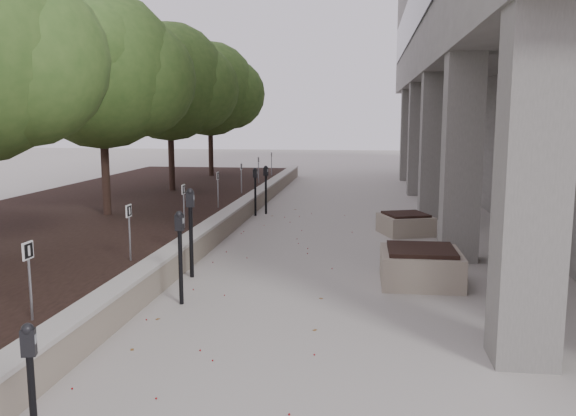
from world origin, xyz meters
The scene contains 21 objects.
ground centered at (0.00, 0.00, 0.00)m, with size 90.00×90.00×0.00m, color #A6A199.
retaining_wall centered at (-1.82, 9.00, 0.25)m, with size 0.39×26.00×0.50m, color gray, non-canonical shape.
planting_bed centered at (-5.50, 9.00, 0.20)m, with size 7.00×26.00×0.40m, color black.
crabapple_tree_3 centered at (-4.80, 8.00, 3.12)m, with size 4.60×4.00×5.44m, color #365922, non-canonical shape.
crabapple_tree_4 centered at (-4.80, 13.00, 3.12)m, with size 4.60×4.00×5.44m, color #365922, non-canonical shape.
crabapple_tree_5 centered at (-4.80, 18.00, 3.12)m, with size 4.60×4.00×5.44m, color #365922, non-canonical shape.
parking_sign_2 centered at (-2.35, 0.50, 0.88)m, with size 0.04×0.22×0.96m, color black, non-canonical shape.
parking_sign_3 centered at (-2.35, 3.50, 0.88)m, with size 0.04×0.22×0.96m, color black, non-canonical shape.
parking_sign_4 centered at (-2.35, 6.50, 0.88)m, with size 0.04×0.22×0.96m, color black, non-canonical shape.
parking_sign_5 centered at (-2.35, 9.50, 0.88)m, with size 0.04×0.22×0.96m, color black, non-canonical shape.
parking_sign_6 centered at (-2.35, 12.50, 0.88)m, with size 0.04×0.22×0.96m, color black, non-canonical shape.
parking_sign_7 centered at (-2.35, 15.50, 0.88)m, with size 0.04×0.22×0.96m, color black, non-canonical shape.
parking_sign_8 centered at (-2.35, 18.50, 0.88)m, with size 0.04×0.22×0.96m, color black, non-canonical shape.
parking_meter_1 centered at (-0.96, -1.82, 0.63)m, with size 0.12×0.09×1.26m, color black, non-canonical shape.
parking_meter_2 centered at (-1.16, 2.52, 0.71)m, with size 0.14×0.10×1.43m, color black, non-canonical shape.
parking_meter_3 centered at (-1.45, 4.03, 0.79)m, with size 0.16×0.11×1.59m, color black, non-canonical shape.
parking_meter_4 centered at (-1.55, 10.63, 0.69)m, with size 0.14×0.10×1.38m, color black, non-canonical shape.
parking_meter_5 centered at (-1.30, 10.98, 0.71)m, with size 0.14×0.10×1.42m, color black, non-canonical shape.
planter_front centered at (2.52, 4.15, 0.31)m, with size 1.33×1.33×0.62m, color gray, non-canonical shape.
planter_back centered at (2.54, 8.48, 0.26)m, with size 1.10×1.10×0.51m, color gray, non-canonical shape.
berry_scatter centered at (-0.10, 5.00, 0.01)m, with size 3.30×14.10×0.02m, color maroon, non-canonical shape.
Camera 1 is at (1.58, -5.84, 2.81)m, focal length 36.98 mm.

